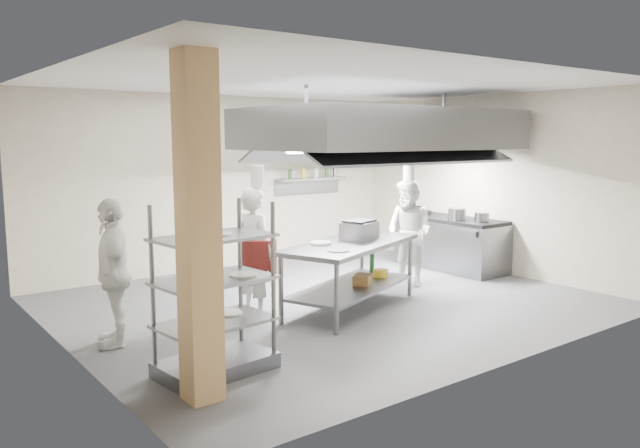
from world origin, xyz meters
TOP-DOWN VIEW (x-y plane):
  - floor at (0.00, 0.00)m, footprint 7.00×7.00m
  - ceiling at (0.00, 0.00)m, footprint 7.00×7.00m
  - wall_back at (0.00, 3.00)m, footprint 7.00×0.00m
  - wall_left at (-3.50, 0.00)m, footprint 0.00×6.00m
  - wall_right at (3.50, 0.00)m, footprint 0.00×6.00m
  - column at (-2.90, -1.90)m, footprint 0.30×0.30m
  - exhaust_hood at (1.30, 0.40)m, footprint 4.00×2.50m
  - hood_strip_a at (0.40, 0.40)m, footprint 1.60×0.12m
  - hood_strip_b at (2.20, 0.40)m, footprint 1.60×0.12m
  - wall_shelf at (1.80, 2.84)m, footprint 1.50×0.28m
  - island at (0.00, -0.46)m, footprint 2.46×1.70m
  - island_worktop at (0.00, -0.46)m, footprint 2.46×1.70m
  - island_undershelf at (0.00, -0.46)m, footprint 2.25×1.55m
  - pass_rack at (-2.51, -1.41)m, footprint 1.17×0.76m
  - cooking_range at (3.08, 0.50)m, footprint 0.80×2.00m
  - range_top at (3.08, 0.50)m, footprint 0.78×1.96m
  - chef_head at (-1.20, -0.01)m, footprint 0.46×0.65m
  - chef_line at (1.60, 0.05)m, footprint 0.71×0.86m
  - chef_plating at (-3.00, 0.01)m, footprint 0.69×1.03m
  - griddle at (0.27, -0.32)m, footprint 0.57×0.51m
  - wicker_basket at (0.17, -0.50)m, footprint 0.37×0.35m
  - stockpot at (2.86, 0.18)m, footprint 0.30×0.30m
  - plate_stack at (-2.51, -1.41)m, footprint 0.28×0.28m

SIDE VIEW (x-z plane):
  - floor at x=0.00m, z-range 0.00..0.00m
  - island_undershelf at x=0.00m, z-range 0.28..0.32m
  - wicker_basket at x=0.17m, z-range 0.32..0.45m
  - cooking_range at x=3.08m, z-range 0.00..0.84m
  - island at x=0.00m, z-range 0.00..0.91m
  - plate_stack at x=-2.51m, z-range 0.51..0.56m
  - chef_plating at x=-3.00m, z-range 0.00..1.63m
  - chef_line at x=1.60m, z-range 0.00..1.64m
  - pass_rack at x=-2.51m, z-range 0.00..1.67m
  - chef_head at x=-1.20m, z-range 0.00..1.67m
  - range_top at x=3.08m, z-range 0.84..0.90m
  - island_worktop at x=0.00m, z-range 0.85..0.91m
  - stockpot at x=2.86m, z-range 0.90..1.10m
  - griddle at x=0.27m, z-range 0.91..1.14m
  - wall_back at x=0.00m, z-range -2.00..5.00m
  - wall_left at x=-3.50m, z-range -1.50..4.50m
  - wall_right at x=3.50m, z-range -1.50..4.50m
  - column at x=-2.90m, z-range 0.00..3.00m
  - wall_shelf at x=1.80m, z-range 1.48..1.52m
  - hood_strip_a at x=0.40m, z-range 2.06..2.10m
  - hood_strip_b at x=2.20m, z-range 2.06..2.10m
  - exhaust_hood at x=1.30m, z-range 2.10..2.70m
  - ceiling at x=0.00m, z-range 3.00..3.00m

